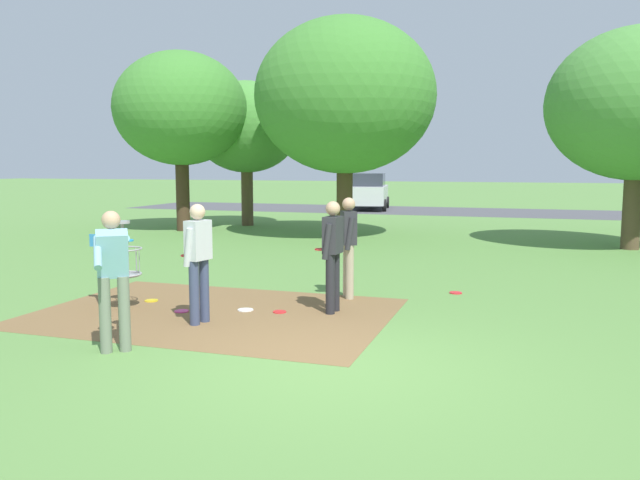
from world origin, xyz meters
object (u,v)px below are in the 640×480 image
(tree_mid_right, at_px, (638,105))
(parked_car_leftmost, at_px, (368,191))
(player_waiting_right, at_px, (348,241))
(tree_far_left, at_px, (246,128))
(player_foreground_watching, at_px, (198,256))
(player_waiting_left, at_px, (333,250))
(frisbee_by_tee, at_px, (245,310))
(tree_mid_center, at_px, (345,97))
(frisbee_far_left, at_px, (456,293))
(frisbee_far_right, at_px, (280,312))
(tree_near_left, at_px, (181,109))
(disc_golf_basket, at_px, (121,261))
(frisbee_near_basket, at_px, (151,301))
(player_throwing, at_px, (113,271))
(frisbee_mid_grass, at_px, (182,311))

(tree_mid_right, distance_m, parked_car_leftmost, 16.60)
(player_waiting_right, bearing_deg, tree_far_left, 121.94)
(player_foreground_watching, xyz_separation_m, player_waiting_left, (1.61, 1.23, 0.00))
(frisbee_by_tee, relative_size, tree_mid_center, 0.04)
(frisbee_far_left, xyz_separation_m, frisbee_far_right, (-2.42, -2.32, 0.00))
(player_foreground_watching, bearing_deg, frisbee_by_tee, 72.62)
(frisbee_far_left, bearing_deg, frisbee_by_tee, -141.53)
(frisbee_far_left, bearing_deg, tree_near_left, 141.69)
(tree_near_left, xyz_separation_m, tree_far_left, (1.31, 2.41, -0.50))
(parked_car_leftmost, bearing_deg, tree_near_left, -106.47)
(tree_mid_right, xyz_separation_m, tree_far_left, (-12.60, 2.95, -0.20))
(disc_golf_basket, height_order, player_foreground_watching, player_foreground_watching)
(player_foreground_watching, relative_size, frisbee_near_basket, 7.74)
(player_foreground_watching, height_order, parked_car_leftmost, parked_car_leftmost)
(player_waiting_left, xyz_separation_m, frisbee_near_basket, (-3.09, -0.18, -0.96))
(frisbee_by_tee, bearing_deg, player_throwing, -103.49)
(frisbee_near_basket, xyz_separation_m, frisbee_far_right, (2.32, -0.09, 0.00))
(frisbee_by_tee, bearing_deg, frisbee_mid_grass, -157.04)
(player_waiting_left, bearing_deg, tree_far_left, 119.79)
(player_waiting_right, relative_size, frisbee_mid_grass, 7.87)
(tree_near_left, bearing_deg, frisbee_near_basket, -62.38)
(player_throwing, bearing_deg, player_foreground_watching, 78.93)
(frisbee_near_basket, distance_m, tree_mid_center, 10.88)
(player_waiting_right, xyz_separation_m, frisbee_by_tee, (-1.26, -1.42, -0.96))
(disc_golf_basket, xyz_separation_m, tree_mid_center, (0.66, 10.55, 3.57))
(player_waiting_left, bearing_deg, tree_near_left, 130.08)
(player_waiting_left, relative_size, tree_mid_center, 0.26)
(player_waiting_left, xyz_separation_m, parked_car_leftmost, (-4.84, 22.16, -0.05))
(tree_near_left, xyz_separation_m, tree_mid_center, (5.84, -0.22, 0.20))
(player_foreground_watching, distance_m, frisbee_mid_grass, 1.26)
(player_waiting_right, height_order, frisbee_mid_grass, player_waiting_right)
(frisbee_mid_grass, distance_m, parked_car_leftmost, 23.01)
(player_foreground_watching, bearing_deg, disc_golf_basket, 163.76)
(player_foreground_watching, xyz_separation_m, tree_mid_right, (7.10, 10.71, 2.86))
(player_waiting_left, xyz_separation_m, tree_mid_right, (5.49, 9.48, 2.86))
(tree_near_left, xyz_separation_m, tree_mid_right, (13.91, -0.53, -0.30))
(tree_near_left, bearing_deg, frisbee_by_tee, -55.45)
(tree_far_left, bearing_deg, frisbee_near_basket, -72.31)
(frisbee_far_right, relative_size, tree_mid_right, 0.04)
(frisbee_near_basket, distance_m, frisbee_mid_grass, 1.01)
(tree_mid_right, height_order, tree_far_left, tree_mid_right)
(tree_mid_center, height_order, tree_far_left, tree_mid_center)
(player_waiting_right, relative_size, tree_far_left, 0.32)
(player_foreground_watching, distance_m, tree_mid_center, 11.57)
(frisbee_far_left, bearing_deg, player_throwing, -126.50)
(tree_mid_center, relative_size, parked_car_leftmost, 1.51)
(frisbee_mid_grass, bearing_deg, tree_mid_center, 92.00)
(frisbee_mid_grass, height_order, tree_far_left, tree_far_left)
(frisbee_mid_grass, bearing_deg, player_waiting_right, 39.75)
(player_throwing, bearing_deg, frisbee_far_right, 65.42)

